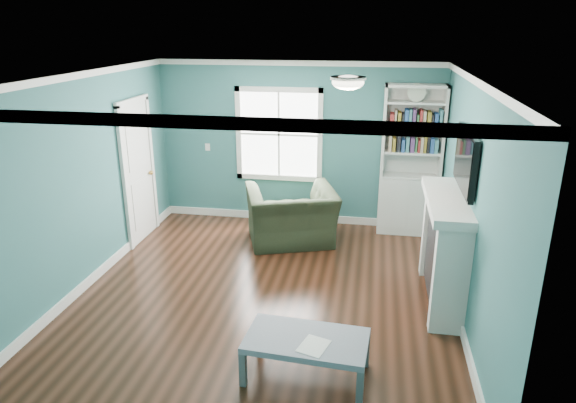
# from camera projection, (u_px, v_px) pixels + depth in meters

# --- Properties ---
(floor) EXTENTS (5.00, 5.00, 0.00)m
(floor) POSITION_uv_depth(u_px,v_px,m) (266.00, 293.00, 6.30)
(floor) COLOR black
(floor) RESTS_ON ground
(room_walls) EXTENTS (5.00, 5.00, 5.00)m
(room_walls) POSITION_uv_depth(u_px,v_px,m) (264.00, 169.00, 5.78)
(room_walls) COLOR #306B6C
(room_walls) RESTS_ON ground
(trim) EXTENTS (4.50, 5.00, 2.60)m
(trim) POSITION_uv_depth(u_px,v_px,m) (265.00, 198.00, 5.89)
(trim) COLOR white
(trim) RESTS_ON ground
(window) EXTENTS (1.40, 0.06, 1.50)m
(window) POSITION_uv_depth(u_px,v_px,m) (279.00, 135.00, 8.18)
(window) COLOR white
(window) RESTS_ON room_walls
(bookshelf) EXTENTS (0.90, 0.35, 2.31)m
(bookshelf) POSITION_uv_depth(u_px,v_px,m) (410.00, 176.00, 7.85)
(bookshelf) COLOR silver
(bookshelf) RESTS_ON ground
(fireplace) EXTENTS (0.44, 1.58, 1.30)m
(fireplace) POSITION_uv_depth(u_px,v_px,m) (444.00, 251.00, 5.94)
(fireplace) COLOR black
(fireplace) RESTS_ON ground
(tv) EXTENTS (0.06, 1.10, 0.65)m
(tv) POSITION_uv_depth(u_px,v_px,m) (466.00, 160.00, 5.56)
(tv) COLOR black
(tv) RESTS_ON fireplace
(door) EXTENTS (0.12, 0.98, 2.17)m
(door) POSITION_uv_depth(u_px,v_px,m) (138.00, 170.00, 7.60)
(door) COLOR silver
(door) RESTS_ON ground
(ceiling_fixture) EXTENTS (0.38, 0.38, 0.15)m
(ceiling_fixture) POSITION_uv_depth(u_px,v_px,m) (348.00, 82.00, 5.41)
(ceiling_fixture) COLOR white
(ceiling_fixture) RESTS_ON room_walls
(light_switch) EXTENTS (0.08, 0.01, 0.12)m
(light_switch) POSITION_uv_depth(u_px,v_px,m) (208.00, 147.00, 8.45)
(light_switch) COLOR white
(light_switch) RESTS_ON room_walls
(recliner) EXTENTS (1.47, 1.19, 1.11)m
(recliner) POSITION_uv_depth(u_px,v_px,m) (291.00, 207.00, 7.60)
(recliner) COLOR black
(recliner) RESTS_ON ground
(coffee_table) EXTENTS (1.16, 0.68, 0.41)m
(coffee_table) POSITION_uv_depth(u_px,v_px,m) (306.00, 343.00, 4.71)
(coffee_table) COLOR #454E53
(coffee_table) RESTS_ON ground
(paper_sheet) EXTENTS (0.31, 0.35, 0.00)m
(paper_sheet) POSITION_uv_depth(u_px,v_px,m) (314.00, 346.00, 4.58)
(paper_sheet) COLOR white
(paper_sheet) RESTS_ON coffee_table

